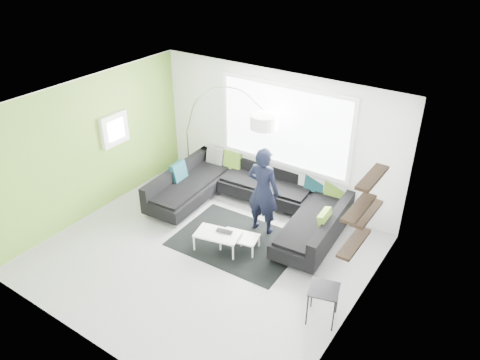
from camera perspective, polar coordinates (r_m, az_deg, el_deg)
name	(u,v)px	position (r m, az deg, el deg)	size (l,w,h in m)	color
ground	(204,254)	(8.63, -4.38, -9.01)	(5.50, 5.50, 0.00)	gray
room_shell	(210,162)	(7.76, -3.74, 2.19)	(5.54, 5.04, 2.82)	white
sectional_sofa	(250,202)	(9.40, 1.18, -2.68)	(3.89, 2.56, 0.81)	black
rug	(237,241)	(8.90, -0.34, -7.49)	(2.29, 1.66, 0.01)	black
coffee_table	(229,241)	(8.64, -1.38, -7.48)	(1.04, 0.61, 0.34)	white
arc_lamp	(187,131)	(10.42, -6.51, 6.01)	(2.31, 0.73, 2.48)	silver
side_table	(323,304)	(7.35, 10.03, -14.64)	(0.43, 0.43, 0.59)	black
person	(263,191)	(8.76, 2.82, -1.32)	(0.67, 0.46, 1.76)	black
laptop	(223,233)	(8.54, -2.05, -6.45)	(0.34, 0.26, 0.02)	black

